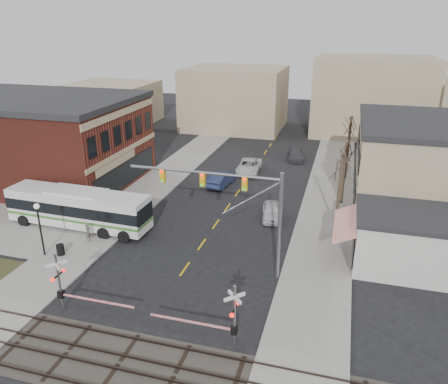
{
  "coord_description": "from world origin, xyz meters",
  "views": [
    {
      "loc": [
        10.5,
        -24.29,
        17.3
      ],
      "look_at": [
        0.96,
        9.34,
        3.5
      ],
      "focal_mm": 35.0,
      "sensor_mm": 36.0,
      "label": 1
    }
  ],
  "objects_px": {
    "rr_crossing_west": "(65,283)",
    "car_c": "(249,166)",
    "trash_bin": "(60,250)",
    "transit_bus": "(78,208)",
    "pedestrian_far": "(83,216)",
    "car_d": "(296,154)",
    "street_lamp": "(39,219)",
    "car_a": "(271,211)",
    "car_b": "(222,179)",
    "pedestrian_near": "(88,232)",
    "traffic_signal_mast": "(238,199)",
    "rr_crossing_east": "(227,316)"
  },
  "relations": [
    {
      "from": "car_d",
      "to": "street_lamp",
      "type": "bearing_deg",
      "value": -125.36
    },
    {
      "from": "rr_crossing_west",
      "to": "street_lamp",
      "type": "height_order",
      "value": "street_lamp"
    },
    {
      "from": "pedestrian_near",
      "to": "pedestrian_far",
      "type": "relative_size",
      "value": 0.95
    },
    {
      "from": "transit_bus",
      "to": "car_a",
      "type": "height_order",
      "value": "transit_bus"
    },
    {
      "from": "pedestrian_near",
      "to": "car_a",
      "type": "bearing_deg",
      "value": -60.58
    },
    {
      "from": "transit_bus",
      "to": "rr_crossing_east",
      "type": "xyz_separation_m",
      "value": [
        16.68,
        -11.08,
        0.07
      ]
    },
    {
      "from": "rr_crossing_west",
      "to": "trash_bin",
      "type": "xyz_separation_m",
      "value": [
        -4.65,
        5.81,
        -1.42
      ]
    },
    {
      "from": "transit_bus",
      "to": "car_a",
      "type": "bearing_deg",
      "value": 22.01
    },
    {
      "from": "car_b",
      "to": "car_d",
      "type": "relative_size",
      "value": 1.01
    },
    {
      "from": "trash_bin",
      "to": "car_c",
      "type": "height_order",
      "value": "car_c"
    },
    {
      "from": "pedestrian_far",
      "to": "transit_bus",
      "type": "bearing_deg",
      "value": 166.03
    },
    {
      "from": "transit_bus",
      "to": "street_lamp",
      "type": "distance_m",
      "value": 5.48
    },
    {
      "from": "trash_bin",
      "to": "car_b",
      "type": "distance_m",
      "value": 20.18
    },
    {
      "from": "street_lamp",
      "to": "car_b",
      "type": "distance_m",
      "value": 21.16
    },
    {
      "from": "trash_bin",
      "to": "pedestrian_far",
      "type": "distance_m",
      "value": 5.32
    },
    {
      "from": "car_a",
      "to": "rr_crossing_east",
      "type": "bearing_deg",
      "value": -98.82
    },
    {
      "from": "rr_crossing_west",
      "to": "pedestrian_far",
      "type": "height_order",
      "value": "rr_crossing_west"
    },
    {
      "from": "rr_crossing_west",
      "to": "car_c",
      "type": "bearing_deg",
      "value": 80.3
    },
    {
      "from": "car_c",
      "to": "car_d",
      "type": "bearing_deg",
      "value": 52.72
    },
    {
      "from": "street_lamp",
      "to": "trash_bin",
      "type": "distance_m",
      "value": 2.98
    },
    {
      "from": "rr_crossing_east",
      "to": "pedestrian_near",
      "type": "relative_size",
      "value": 3.33
    },
    {
      "from": "car_b",
      "to": "pedestrian_near",
      "type": "relative_size",
      "value": 2.9
    },
    {
      "from": "car_b",
      "to": "car_c",
      "type": "bearing_deg",
      "value": -102.51
    },
    {
      "from": "car_b",
      "to": "car_d",
      "type": "distance_m",
      "value": 13.95
    },
    {
      "from": "traffic_signal_mast",
      "to": "pedestrian_far",
      "type": "relative_size",
      "value": 6.26
    },
    {
      "from": "rr_crossing_west",
      "to": "car_c",
      "type": "xyz_separation_m",
      "value": [
        5.07,
        29.63,
        -1.2
      ]
    },
    {
      "from": "car_c",
      "to": "car_d",
      "type": "distance_m",
      "value": 8.49
    },
    {
      "from": "car_d",
      "to": "pedestrian_near",
      "type": "xyz_separation_m",
      "value": [
        -13.6,
        -28.25,
        0.26
      ]
    },
    {
      "from": "traffic_signal_mast",
      "to": "rr_crossing_west",
      "type": "height_order",
      "value": "traffic_signal_mast"
    },
    {
      "from": "traffic_signal_mast",
      "to": "car_d",
      "type": "xyz_separation_m",
      "value": [
        0.63,
        29.32,
        -5.09
      ]
    },
    {
      "from": "pedestrian_far",
      "to": "car_b",
      "type": "bearing_deg",
      "value": -2.62
    },
    {
      "from": "rr_crossing_west",
      "to": "car_a",
      "type": "xyz_separation_m",
      "value": [
        10.02,
        17.26,
        -1.26
      ]
    },
    {
      "from": "trash_bin",
      "to": "street_lamp",
      "type": "bearing_deg",
      "value": -163.02
    },
    {
      "from": "car_a",
      "to": "traffic_signal_mast",
      "type": "bearing_deg",
      "value": -105.31
    },
    {
      "from": "rr_crossing_west",
      "to": "car_a",
      "type": "distance_m",
      "value": 20.0
    },
    {
      "from": "trash_bin",
      "to": "transit_bus",
      "type": "bearing_deg",
      "value": 106.31
    },
    {
      "from": "transit_bus",
      "to": "car_c",
      "type": "xyz_separation_m",
      "value": [
        11.16,
        18.89,
        -1.13
      ]
    },
    {
      "from": "car_c",
      "to": "traffic_signal_mast",
      "type": "bearing_deg",
      "value": -82.5
    },
    {
      "from": "traffic_signal_mast",
      "to": "trash_bin",
      "type": "xyz_separation_m",
      "value": [
        -13.87,
        -1.52,
        -5.24
      ]
    },
    {
      "from": "street_lamp",
      "to": "pedestrian_far",
      "type": "height_order",
      "value": "street_lamp"
    },
    {
      "from": "transit_bus",
      "to": "street_lamp",
      "type": "xyz_separation_m",
      "value": [
        0.22,
        -5.31,
        1.34
      ]
    },
    {
      "from": "car_c",
      "to": "car_a",
      "type": "bearing_deg",
      "value": -71.22
    },
    {
      "from": "car_b",
      "to": "rr_crossing_west",
      "type": "bearing_deg",
      "value": 90.76
    },
    {
      "from": "transit_bus",
      "to": "car_c",
      "type": "relative_size",
      "value": 2.38
    },
    {
      "from": "traffic_signal_mast",
      "to": "rr_crossing_west",
      "type": "distance_m",
      "value": 12.38
    },
    {
      "from": "pedestrian_near",
      "to": "street_lamp",
      "type": "bearing_deg",
      "value": 141.14
    },
    {
      "from": "rr_crossing_west",
      "to": "trash_bin",
      "type": "height_order",
      "value": "rr_crossing_west"
    },
    {
      "from": "car_a",
      "to": "car_b",
      "type": "xyz_separation_m",
      "value": [
        -6.9,
        7.17,
        0.1
      ]
    },
    {
      "from": "car_a",
      "to": "car_b",
      "type": "relative_size",
      "value": 0.85
    },
    {
      "from": "rr_crossing_east",
      "to": "pedestrian_far",
      "type": "distance_m",
      "value": 19.99
    }
  ]
}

